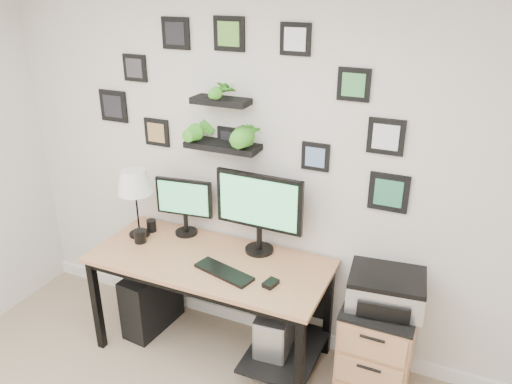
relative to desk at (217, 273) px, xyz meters
The scene contains 14 objects.
room 0.70m from the desk, 53.03° to the left, with size 4.00×4.00×4.00m.
desk is the anchor object (origin of this frame).
monitor_left 0.56m from the desk, 150.18° to the left, with size 0.42×0.18×0.43m.
monitor_right 0.54m from the desk, 40.28° to the left, with size 0.61×0.20×0.56m.
keyboard 0.24m from the desk, 48.84° to the right, with size 0.41×0.13×0.02m, color black.
mouse 0.50m from the desk, 18.87° to the right, with size 0.06×0.10×0.03m, color black.
table_lamp 0.85m from the desk, behind, with size 0.25×0.25×0.50m.
mug 0.62m from the desk, behind, with size 0.08×0.08×0.09m, color black.
pen_cup 0.65m from the desk, 167.15° to the left, with size 0.07×0.07×0.09m, color black.
pc_tower_black 0.69m from the desk, behind, with size 0.21×0.48×0.48m, color black.
pc_tower_grey 0.59m from the desk, ahead, with size 0.25×0.49×0.47m.
file_cabinet 1.13m from the desk, ahead, with size 0.43×0.53×0.67m.
printer 1.12m from the desk, ahead, with size 0.47×0.40×0.20m.
wall_decor 1.07m from the desk, 91.09° to the left, with size 2.24×0.18×1.10m.
Camera 1 is at (1.16, -0.85, 2.48)m, focal length 35.00 mm.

